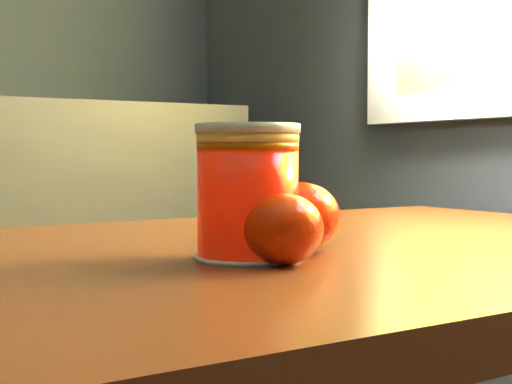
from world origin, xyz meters
TOP-DOWN VIEW (x-y plane):
  - table at (1.03, 0.06)m, footprint 0.92×0.66m
  - juice_glass at (0.91, -0.01)m, footprint 0.09×0.09m
  - orange_front at (0.92, -0.05)m, footprint 0.07×0.07m
  - orange_back at (0.97, 0.00)m, footprint 0.08×0.08m

SIDE VIEW (x-z plane):
  - table at x=1.03m, z-range 0.25..0.93m
  - orange_front at x=0.92m, z-range 0.68..0.74m
  - orange_back at x=0.97m, z-range 0.68..0.74m
  - juice_glass at x=0.91m, z-range 0.68..0.79m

